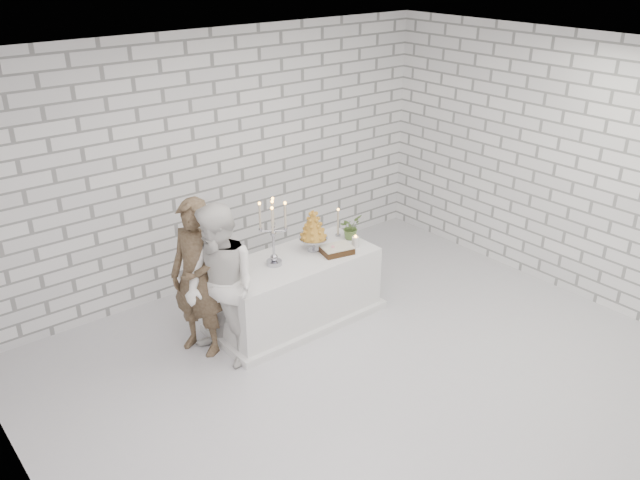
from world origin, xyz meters
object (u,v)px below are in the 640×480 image
(bride, at_px, (221,287))
(croquembouche, at_px, (313,230))
(candelabra, at_px, (273,233))
(cake_table, at_px, (296,289))
(groom, at_px, (197,278))

(bride, bearing_deg, croquembouche, 91.57)
(candelabra, bearing_deg, croquembouche, 1.54)
(cake_table, bearing_deg, croquembouche, 8.58)
(croquembouche, bearing_deg, bride, -170.88)
(groom, bearing_deg, bride, -8.80)
(candelabra, bearing_deg, groom, 172.39)
(groom, relative_size, bride, 1.00)
(bride, distance_m, candelabra, 0.84)
(cake_table, xyz_separation_m, candelabra, (-0.26, 0.03, 0.74))
(groom, distance_m, croquembouche, 1.40)
(candelabra, bearing_deg, cake_table, -6.29)
(bride, xyz_separation_m, croquembouche, (1.30, 0.21, 0.17))
(groom, bearing_deg, croquembouche, 61.93)
(bride, relative_size, croquembouche, 3.41)
(bride, distance_m, croquembouche, 1.33)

